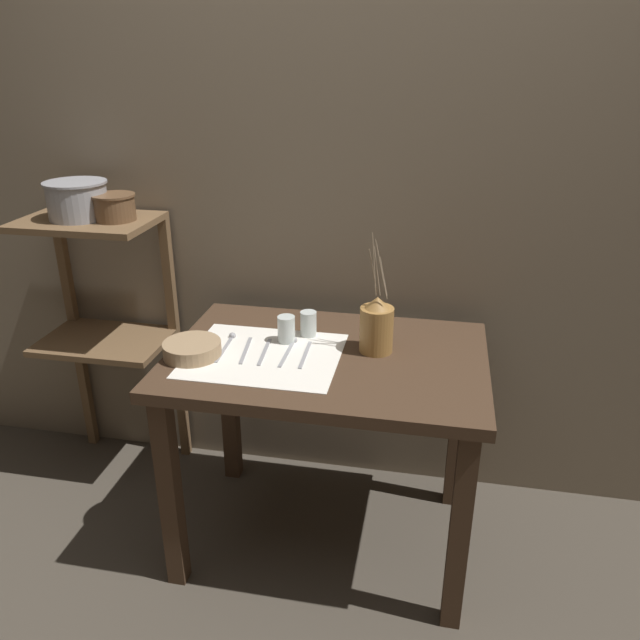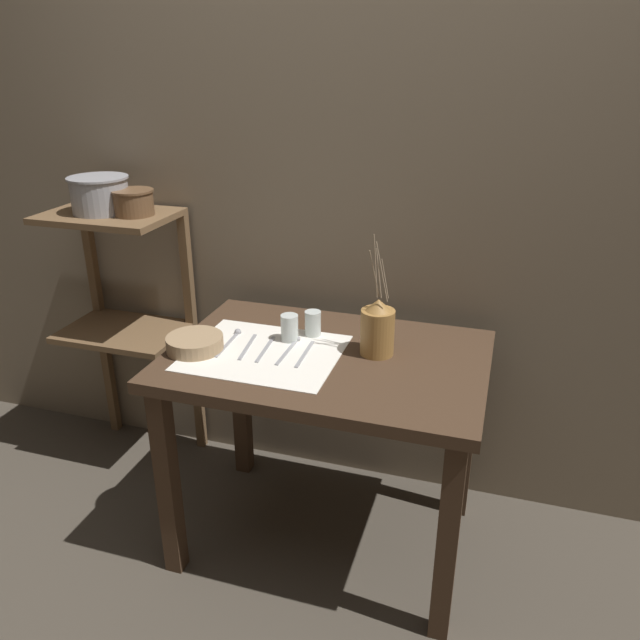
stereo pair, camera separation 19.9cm
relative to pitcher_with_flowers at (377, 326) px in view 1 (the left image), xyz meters
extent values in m
plane|color=#473F35|center=(-0.15, -0.06, -0.85)|extent=(12.00, 12.00, 0.00)
cube|color=#7A6B56|center=(-0.15, 0.41, 0.35)|extent=(7.00, 0.06, 2.40)
cube|color=#422D1E|center=(-0.15, -0.06, -0.11)|extent=(1.03, 0.71, 0.04)
cube|color=#422D1E|center=(-0.61, -0.35, -0.49)|extent=(0.06, 0.06, 0.72)
cube|color=#422D1E|center=(0.30, -0.35, -0.49)|extent=(0.06, 0.06, 0.72)
cube|color=#422D1E|center=(-0.61, 0.24, -0.49)|extent=(0.06, 0.06, 0.72)
cube|color=#422D1E|center=(0.30, 0.24, -0.49)|extent=(0.06, 0.06, 0.72)
cube|color=brown|center=(-1.10, 0.19, 0.24)|extent=(0.49, 0.34, 0.02)
cube|color=brown|center=(-1.10, 0.19, -0.24)|extent=(0.49, 0.34, 0.02)
cube|color=brown|center=(-1.33, 0.34, -0.30)|extent=(0.04, 0.04, 1.10)
cube|color=brown|center=(-0.87, 0.34, -0.30)|extent=(0.04, 0.04, 1.10)
cube|color=white|center=(-0.35, -0.11, -0.09)|extent=(0.49, 0.42, 0.00)
cylinder|color=olive|center=(0.00, 0.00, -0.01)|extent=(0.11, 0.11, 0.15)
cone|color=olive|center=(0.00, 0.00, 0.08)|extent=(0.08, 0.08, 0.04)
cylinder|color=#847056|center=(-0.01, 0.02, 0.18)|extent=(0.03, 0.02, 0.16)
cylinder|color=#847056|center=(0.01, 0.02, 0.17)|extent=(0.03, 0.01, 0.13)
cylinder|color=#847056|center=(-0.02, 0.01, 0.20)|extent=(0.02, 0.01, 0.20)
cylinder|color=#847056|center=(-0.02, 0.00, 0.18)|extent=(0.03, 0.04, 0.16)
cylinder|color=#847056|center=(0.01, -0.01, 0.20)|extent=(0.05, 0.02, 0.19)
cylinder|color=#9E7F5B|center=(-0.58, -0.15, -0.06)|extent=(0.19, 0.19, 0.05)
cylinder|color=silver|center=(-0.30, 0.01, -0.04)|extent=(0.06, 0.06, 0.09)
cylinder|color=silver|center=(-0.24, 0.07, -0.04)|extent=(0.06, 0.06, 0.09)
cube|color=#939399|center=(-0.49, -0.09, -0.08)|extent=(0.02, 0.20, 0.00)
sphere|color=#939399|center=(-0.50, 0.00, -0.08)|extent=(0.02, 0.02, 0.02)
cube|color=#939399|center=(-0.42, -0.09, -0.08)|extent=(0.04, 0.19, 0.00)
cube|color=#939399|center=(-0.36, -0.09, -0.08)|extent=(0.03, 0.20, 0.00)
cube|color=#939399|center=(-0.28, -0.09, -0.08)|extent=(0.01, 0.19, 0.00)
sphere|color=#939399|center=(-0.28, 0.01, -0.08)|extent=(0.02, 0.02, 0.02)
cube|color=#939399|center=(-0.22, -0.08, -0.08)|extent=(0.02, 0.20, 0.00)
cylinder|color=#939399|center=(-1.12, 0.19, 0.32)|extent=(0.21, 0.21, 0.14)
cylinder|color=#939399|center=(-1.12, 0.19, 0.39)|extent=(0.22, 0.22, 0.01)
cylinder|color=brown|center=(-0.98, 0.19, 0.30)|extent=(0.15, 0.15, 0.09)
cylinder|color=brown|center=(-0.98, 0.19, 0.35)|extent=(0.15, 0.15, 0.01)
camera|label=1|loc=(0.18, -1.85, 0.82)|focal=35.00mm
camera|label=2|loc=(0.37, -1.80, 0.82)|focal=35.00mm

